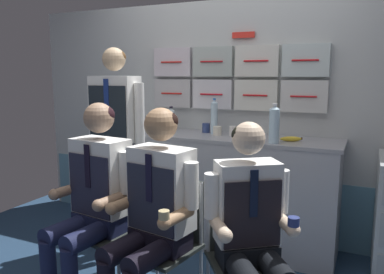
% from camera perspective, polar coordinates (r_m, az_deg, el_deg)
% --- Properties ---
extents(galley_bulkhead, '(4.20, 0.14, 2.15)m').
position_cam_1_polar(galley_bulkhead, '(3.60, 5.44, 2.45)').
color(galley_bulkhead, '#B8BDBD').
rests_on(galley_bulkhead, ground).
extents(galley_counter, '(1.88, 0.53, 0.97)m').
position_cam_1_polar(galley_counter, '(3.43, 5.24, -7.88)').
color(galley_counter, '#9FA0A9').
rests_on(galley_counter, ground).
extents(folding_chair_left, '(0.45, 0.45, 0.84)m').
position_cam_1_polar(folding_chair_left, '(2.83, -11.92, -11.15)').
color(folding_chair_left, '#A8AAAF').
rests_on(folding_chair_left, ground).
extents(crew_member_left, '(0.53, 0.68, 1.31)m').
position_cam_1_polar(crew_member_left, '(2.66, -14.43, -7.80)').
color(crew_member_left, black).
rests_on(crew_member_left, ground).
extents(folding_chair_right, '(0.46, 0.46, 0.84)m').
position_cam_1_polar(folding_chair_right, '(2.51, -3.28, -13.61)').
color(folding_chair_right, '#A8AAAF').
rests_on(folding_chair_right, ground).
extents(crew_member_right, '(0.53, 0.68, 1.30)m').
position_cam_1_polar(crew_member_right, '(2.33, -5.73, -10.17)').
color(crew_member_right, black).
rests_on(crew_member_right, ground).
extents(folding_chair_by_counter, '(0.56, 0.56, 0.84)m').
position_cam_1_polar(folding_chair_by_counter, '(2.37, 7.31, -15.19)').
color(folding_chair_by_counter, '#A8AAAF').
rests_on(folding_chair_by_counter, ground).
extents(crew_member_by_counter, '(0.61, 0.66, 1.24)m').
position_cam_1_polar(crew_member_by_counter, '(2.16, 8.80, -12.96)').
color(crew_member_by_counter, black).
rests_on(crew_member_by_counter, ground).
extents(crew_member_standing, '(0.54, 0.27, 1.71)m').
position_cam_1_polar(crew_member_standing, '(3.29, -11.15, 0.89)').
color(crew_member_standing, black).
rests_on(crew_member_standing, ground).
extents(water_bottle_tall, '(0.06, 0.06, 0.32)m').
position_cam_1_polar(water_bottle_tall, '(3.42, 3.29, 2.98)').
color(water_bottle_tall, silver).
rests_on(water_bottle_tall, galley_counter).
extents(water_bottle_short, '(0.07, 0.07, 0.23)m').
position_cam_1_polar(water_bottle_short, '(3.60, -3.08, 2.61)').
color(water_bottle_short, silver).
rests_on(water_bottle_short, galley_counter).
extents(sparkling_bottle_green, '(0.08, 0.08, 0.30)m').
position_cam_1_polar(sparkling_bottle_green, '(3.01, 12.04, 1.82)').
color(sparkling_bottle_green, silver).
rests_on(sparkling_bottle_green, galley_counter).
extents(coffee_cup_spare, '(0.07, 0.07, 0.08)m').
position_cam_1_polar(coffee_cup_spare, '(3.35, 3.76, 0.97)').
color(coffee_cup_spare, silver).
rests_on(coffee_cup_spare, galley_counter).
extents(paper_cup_tan, '(0.06, 0.06, 0.08)m').
position_cam_1_polar(paper_cup_tan, '(3.33, 6.03, 0.92)').
color(paper_cup_tan, silver).
rests_on(paper_cup_tan, galley_counter).
extents(paper_cup_blue, '(0.07, 0.07, 0.08)m').
position_cam_1_polar(paper_cup_blue, '(3.50, 2.09, 1.39)').
color(paper_cup_blue, navy).
rests_on(paper_cup_blue, galley_counter).
extents(snack_banana, '(0.17, 0.10, 0.04)m').
position_cam_1_polar(snack_banana, '(3.14, 14.40, -0.27)').
color(snack_banana, yellow).
rests_on(snack_banana, galley_counter).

